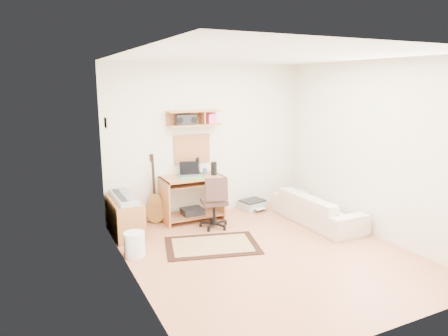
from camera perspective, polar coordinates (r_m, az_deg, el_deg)
name	(u,v)px	position (r m, az deg, el deg)	size (l,w,h in m)	color
floor	(268,253)	(5.69, 6.14, -11.82)	(3.60, 4.00, 0.01)	#C47951
ceiling	(272,55)	(5.22, 6.80, 15.44)	(3.60, 4.00, 0.01)	white
back_wall	(208,140)	(7.05, -2.31, 3.94)	(3.60, 0.01, 2.60)	silver
left_wall	(131,173)	(4.61, -12.89, -0.64)	(0.01, 4.00, 2.60)	silver
right_wall	(373,150)	(6.44, 20.17, 2.45)	(0.01, 4.00, 2.60)	silver
wall_shelf	(194,118)	(6.77, -4.24, 7.00)	(0.90, 0.25, 0.26)	#B67440
cork_board	(192,149)	(6.93, -4.49, 2.69)	(0.64, 0.03, 0.49)	tan
wall_photo	(106,123)	(6.00, -16.25, 6.12)	(0.02, 0.20, 0.15)	#4C8CBF
desk	(192,198)	(6.83, -4.49, -4.28)	(1.00, 0.55, 0.75)	#B67440
laptop	(190,170)	(6.68, -4.77, -0.25)	(0.32, 0.32, 0.25)	silver
speaker	(214,168)	(6.81, -1.44, -0.06)	(0.10, 0.10, 0.23)	black
desk_lamp	(199,165)	(6.90, -3.50, 0.37)	(0.10, 0.10, 0.29)	black
pencil_cup	(205,171)	(6.92, -2.71, -0.43)	(0.07, 0.07, 0.10)	#3663A4
boombox	(186,120)	(6.71, -5.43, 6.76)	(0.33, 0.15, 0.17)	black
rug	(212,245)	(5.88, -1.68, -10.79)	(1.30, 0.87, 0.02)	#C3B783
task_chair	(214,201)	(6.45, -1.41, -4.72)	(0.44, 0.44, 0.86)	#392621
cabinet	(125,217)	(6.39, -13.72, -6.71)	(0.40, 0.90, 0.55)	#B67440
music_keyboard	(124,197)	(6.29, -13.86, -4.01)	(0.27, 0.86, 0.08)	#B2B5BA
guitar	(155,189)	(6.72, -9.68, -2.94)	(0.31, 0.19, 1.15)	#A47132
waste_basket	(135,244)	(5.63, -12.45, -10.42)	(0.28, 0.28, 0.33)	white
printer	(253,205)	(7.49, 4.03, -5.14)	(0.43, 0.33, 0.16)	#A5A8AA
sofa	(318,204)	(6.85, 13.02, -4.89)	(1.70, 0.50, 0.66)	beige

